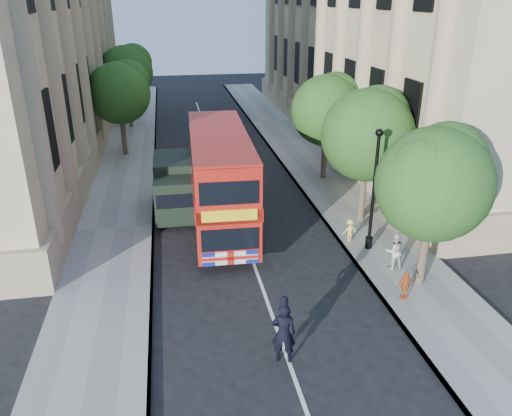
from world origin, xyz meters
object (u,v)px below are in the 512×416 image
box_van (175,188)px  lamp_post (373,195)px  double_decker_bus (220,177)px  police_constable (284,333)px  woman_pedestrian (394,251)px

box_van → lamp_post: bearing=-34.2°
double_decker_bus → box_van: 2.94m
lamp_post → police_constable: 8.20m
lamp_post → box_van: 9.70m
lamp_post → woman_pedestrian: bearing=-81.4°
double_decker_bus → police_constable: 10.01m
box_van → police_constable: 12.01m
box_van → woman_pedestrian: box_van is taller
lamp_post → police_constable: bearing=-129.8°
lamp_post → woman_pedestrian: lamp_post is taller
double_decker_bus → box_van: double_decker_bus is taller
lamp_post → police_constable: size_ratio=2.62×
double_decker_bus → police_constable: size_ratio=4.84×
police_constable → woman_pedestrian: (5.43, 4.38, -0.10)m
box_van → police_constable: size_ratio=2.41×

